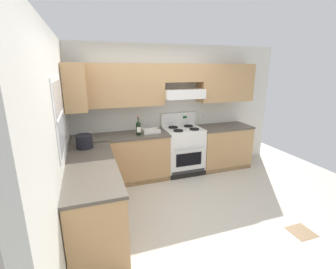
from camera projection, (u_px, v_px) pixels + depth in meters
ground_plane at (180, 208)px, 3.72m from camera, size 7.04×7.04×0.00m
floor_accent_tile at (301, 232)px, 3.18m from camera, size 0.30×0.30×0.01m
wall_back at (171, 100)px, 4.84m from camera, size 4.68×0.57×2.55m
wall_left at (59, 129)px, 3.06m from camera, size 0.47×4.00×2.55m
counter_back_run at (165, 153)px, 4.78m from camera, size 3.60×0.65×0.91m
counter_left_run at (94, 196)px, 3.20m from camera, size 0.63×1.91×0.91m
stove at (183, 150)px, 4.91m from camera, size 0.76×0.62×1.20m
wine_bottle at (138, 128)px, 4.37m from camera, size 0.08×0.08×0.34m
bowl at (151, 131)px, 4.56m from camera, size 0.32×0.21×0.07m
bucket at (84, 141)px, 3.66m from camera, size 0.26×0.26×0.21m
paper_towel_roll at (88, 135)px, 4.18m from camera, size 0.13×0.13×0.10m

